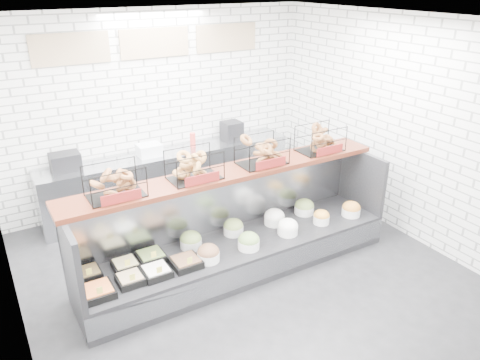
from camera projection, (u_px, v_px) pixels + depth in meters
ground at (251, 280)px, 5.69m from camera, size 5.50×5.50×0.00m
room_shell at (225, 104)px, 5.34m from camera, size 5.02×5.51×3.01m
display_case at (237, 244)px, 5.83m from camera, size 4.00×0.90×1.20m
bagel_shelf at (230, 161)px, 5.55m from camera, size 4.10×0.50×0.40m
prep_counter at (170, 177)px, 7.42m from camera, size 4.00×0.60×1.20m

